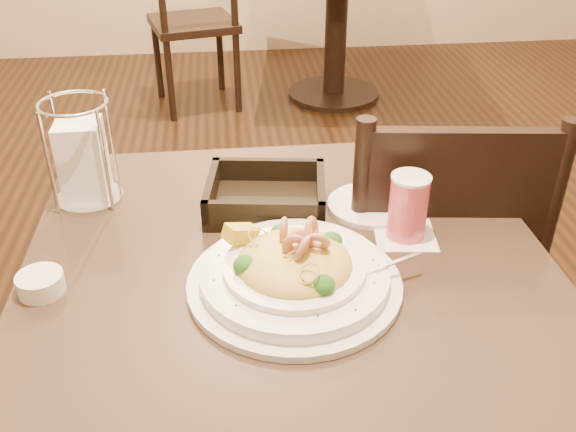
{
  "coord_description": "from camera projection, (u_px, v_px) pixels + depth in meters",
  "views": [
    {
      "loc": [
        -0.1,
        -0.88,
        1.38
      ],
      "look_at": [
        0.0,
        0.02,
        0.82
      ],
      "focal_mm": 40.0,
      "sensor_mm": 36.0,
      "label": 1
    }
  ],
  "objects": [
    {
      "name": "dining_chair_near",
      "position": [
        428.0,
        273.0,
        1.46
      ],
      "size": [
        0.47,
        0.47,
        0.93
      ],
      "rotation": [
        0.0,
        0.0,
        3.02
      ],
      "color": "black",
      "rests_on": "ground"
    },
    {
      "name": "napkin_caddy",
      "position": [
        83.0,
        159.0,
        1.22
      ],
      "size": [
        0.13,
        0.13,
        0.21
      ],
      "rotation": [
        0.0,
        0.0,
        0.13
      ],
      "color": "silver",
      "rests_on": "main_table"
    },
    {
      "name": "drink_glass",
      "position": [
        408.0,
        207.0,
        1.12
      ],
      "size": [
        0.12,
        0.12,
        0.12
      ],
      "rotation": [
        0.0,
        0.0,
        -0.12
      ],
      "color": "white",
      "rests_on": "main_table"
    },
    {
      "name": "background_table",
      "position": [
        337.0,
        7.0,
        3.45
      ],
      "size": [
        1.02,
        1.02,
        0.74
      ],
      "rotation": [
        0.0,
        0.0,
        -0.14
      ],
      "color": "black",
      "rests_on": "ground"
    },
    {
      "name": "dining_chair_far",
      "position": [
        195.0,
        17.0,
        3.31
      ],
      "size": [
        0.51,
        0.51,
        0.93
      ],
      "rotation": [
        0.0,
        0.0,
        3.38
      ],
      "color": "black",
      "rests_on": "ground"
    },
    {
      "name": "bread_basket",
      "position": [
        266.0,
        198.0,
        1.23
      ],
      "size": [
        0.25,
        0.21,
        0.06
      ],
      "rotation": [
        0.0,
        0.0,
        -0.14
      ],
      "color": "black",
      "rests_on": "main_table"
    },
    {
      "name": "side_plate",
      "position": [
        370.0,
        205.0,
        1.24
      ],
      "size": [
        0.17,
        0.17,
        0.01
      ],
      "primitive_type": "cylinder",
      "rotation": [
        0.0,
        0.0,
        0.03
      ],
      "color": "white",
      "rests_on": "main_table"
    },
    {
      "name": "pasta_bowl",
      "position": [
        294.0,
        271.0,
        1.02
      ],
      "size": [
        0.38,
        0.35,
        0.11
      ],
      "rotation": [
        0.0,
        0.0,
        0.19
      ],
      "color": "white",
      "rests_on": "main_table"
    },
    {
      "name": "main_table",
      "position": [
        289.0,
        361.0,
        1.21
      ],
      "size": [
        0.9,
        0.9,
        0.74
      ],
      "color": "black",
      "rests_on": "ground"
    },
    {
      "name": "butter_ramekin",
      "position": [
        41.0,
        283.0,
        1.01
      ],
      "size": [
        0.1,
        0.1,
        0.03
      ],
      "primitive_type": "cylinder",
      "rotation": [
        0.0,
        0.0,
        0.39
      ],
      "color": "white",
      "rests_on": "main_table"
    }
  ]
}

